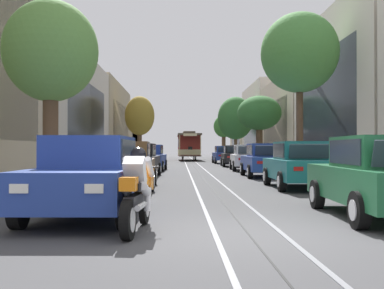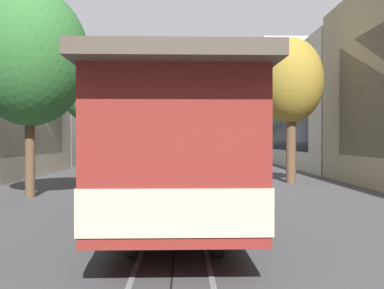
{
  "view_description": "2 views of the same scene",
  "coord_description": "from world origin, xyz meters",
  "px_view_note": "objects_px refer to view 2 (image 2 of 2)",
  "views": [
    {
      "loc": [
        -1.08,
        -7.2,
        1.34
      ],
      "look_at": [
        -0.4,
        17.78,
        1.57
      ],
      "focal_mm": 43.04,
      "sensor_mm": 36.0,
      "label": 1
    },
    {
      "loc": [
        -0.16,
        55.91,
        1.85
      ],
      "look_at": [
        -0.74,
        23.86,
        1.53
      ],
      "focal_mm": 43.9,
      "sensor_mm": 36.0,
      "label": 2
    }
  ],
  "objects_px": {
    "parked_car_blue_fourth_left": "(220,154)",
    "parked_car_blue_sixth_right": "(115,163)",
    "parked_car_blue_near_left": "(207,149)",
    "street_tree_kerb_right_near": "(142,111)",
    "street_tree_kerb_right_fourth": "(30,57)",
    "parked_car_brown_second_left": "(210,150)",
    "street_tree_kerb_left_near": "(228,119)",
    "street_tree_kerb_left_second": "(291,82)",
    "street_tree_kerb_right_second": "(128,93)",
    "parked_car_white_fourth_right": "(140,154)",
    "parked_car_teal_second_right": "(153,150)",
    "pedestrian_on_left_pavement": "(91,153)",
    "street_tree_kerb_right_mid": "(95,103)",
    "street_sign_post": "(142,142)",
    "parked_car_green_near_right": "(158,149)",
    "parked_car_black_fifth_right": "(130,157)",
    "cable_car_trolley": "(176,149)",
    "parked_car_blue_mid_right": "(148,152)",
    "motorcycle_with_rider": "(197,150)",
    "parked_car_black_mid_left": "(216,152)"
  },
  "relations": [
    {
      "from": "parked_car_blue_fourth_left",
      "to": "parked_car_blue_sixth_right",
      "type": "height_order",
      "value": "same"
    },
    {
      "from": "parked_car_blue_near_left",
      "to": "street_tree_kerb_right_near",
      "type": "bearing_deg",
      "value": 4.04
    },
    {
      "from": "parked_car_blue_fourth_left",
      "to": "street_tree_kerb_right_fourth",
      "type": "relative_size",
      "value": 0.65
    },
    {
      "from": "parked_car_brown_second_left",
      "to": "street_tree_kerb_left_near",
      "type": "height_order",
      "value": "street_tree_kerb_left_near"
    },
    {
      "from": "street_tree_kerb_left_second",
      "to": "street_tree_kerb_right_second",
      "type": "distance_m",
      "value": 23.06
    },
    {
      "from": "parked_car_white_fourth_right",
      "to": "parked_car_teal_second_right",
      "type": "bearing_deg",
      "value": -90.36
    },
    {
      "from": "parked_car_blue_fourth_left",
      "to": "pedestrian_on_left_pavement",
      "type": "xyz_separation_m",
      "value": [
        9.02,
        3.27,
        0.16
      ]
    },
    {
      "from": "street_tree_kerb_right_mid",
      "to": "parked_car_blue_fourth_left",
      "type": "bearing_deg",
      "value": -138.02
    },
    {
      "from": "parked_car_brown_second_left",
      "to": "street_sign_post",
      "type": "distance_m",
      "value": 8.67
    },
    {
      "from": "parked_car_green_near_right",
      "to": "parked_car_blue_sixth_right",
      "type": "height_order",
      "value": "same"
    },
    {
      "from": "street_tree_kerb_right_near",
      "to": "street_tree_kerb_right_mid",
      "type": "xyz_separation_m",
      "value": [
        0.51,
        25.63,
        -1.09
      ]
    },
    {
      "from": "street_tree_kerb_left_second",
      "to": "parked_car_black_fifth_right",
      "type": "bearing_deg",
      "value": -46.92
    },
    {
      "from": "parked_car_green_near_right",
      "to": "parked_car_teal_second_right",
      "type": "relative_size",
      "value": 1.01
    },
    {
      "from": "parked_car_blue_fourth_left",
      "to": "parked_car_teal_second_right",
      "type": "distance_m",
      "value": 13.88
    },
    {
      "from": "parked_car_blue_sixth_right",
      "to": "street_tree_kerb_right_near",
      "type": "distance_m",
      "value": 32.45
    },
    {
      "from": "street_tree_kerb_left_near",
      "to": "cable_car_trolley",
      "type": "bearing_deg",
      "value": 83.15
    },
    {
      "from": "street_tree_kerb_right_near",
      "to": "street_sign_post",
      "type": "distance_m",
      "value": 3.87
    },
    {
      "from": "parked_car_blue_near_left",
      "to": "parked_car_teal_second_right",
      "type": "relative_size",
      "value": 1.0
    },
    {
      "from": "street_tree_kerb_right_fourth",
      "to": "street_tree_kerb_right_near",
      "type": "bearing_deg",
      "value": -90.36
    },
    {
      "from": "parked_car_brown_second_left",
      "to": "street_tree_kerb_right_mid",
      "type": "bearing_deg",
      "value": 67.77
    },
    {
      "from": "parked_car_blue_mid_right",
      "to": "street_tree_kerb_left_second",
      "type": "bearing_deg",
      "value": 110.02
    },
    {
      "from": "parked_car_blue_mid_right",
      "to": "parked_car_black_fifth_right",
      "type": "xyz_separation_m",
      "value": [
        0.11,
        12.89,
        0.0
      ]
    },
    {
      "from": "parked_car_blue_near_left",
      "to": "street_tree_kerb_right_fourth",
      "type": "height_order",
      "value": "street_tree_kerb_right_fourth"
    },
    {
      "from": "street_tree_kerb_left_second",
      "to": "parked_car_white_fourth_right",
      "type": "bearing_deg",
      "value": -62.05
    },
    {
      "from": "street_tree_kerb_left_second",
      "to": "parked_car_teal_second_right",
      "type": "bearing_deg",
      "value": -74.18
    },
    {
      "from": "street_tree_kerb_left_second",
      "to": "cable_car_trolley",
      "type": "bearing_deg",
      "value": 65.68
    },
    {
      "from": "parked_car_blue_fourth_left",
      "to": "street_tree_kerb_right_second",
      "type": "height_order",
      "value": "street_tree_kerb_right_second"
    },
    {
      "from": "parked_car_blue_near_left",
      "to": "motorcycle_with_rider",
      "type": "relative_size",
      "value": 2.22
    },
    {
      "from": "street_tree_kerb_right_near",
      "to": "street_tree_kerb_right_fourth",
      "type": "xyz_separation_m",
      "value": [
        0.24,
        38.33,
        -0.61
      ]
    },
    {
      "from": "parked_car_blue_near_left",
      "to": "parked_car_blue_mid_right",
      "type": "distance_m",
      "value": 13.88
    },
    {
      "from": "parked_car_blue_fourth_left",
      "to": "street_tree_kerb_right_second",
      "type": "relative_size",
      "value": 0.56
    },
    {
      "from": "parked_car_teal_second_right",
      "to": "parked_car_green_near_right",
      "type": "bearing_deg",
      "value": -91.51
    },
    {
      "from": "parked_car_black_mid_left",
      "to": "parked_car_blue_sixth_right",
      "type": "xyz_separation_m",
      "value": [
        6.01,
        19.89,
        0.0
      ]
    },
    {
      "from": "parked_car_brown_second_left",
      "to": "parked_car_white_fourth_right",
      "type": "relative_size",
      "value": 0.99
    },
    {
      "from": "street_tree_kerb_left_near",
      "to": "street_tree_kerb_right_second",
      "type": "bearing_deg",
      "value": 42.0
    },
    {
      "from": "street_tree_kerb_right_near",
      "to": "parked_car_green_near_right",
      "type": "bearing_deg",
      "value": -155.57
    },
    {
      "from": "motorcycle_with_rider",
      "to": "parked_car_teal_second_right",
      "type": "bearing_deg",
      "value": 59.29
    },
    {
      "from": "parked_car_black_mid_left",
      "to": "street_tree_kerb_left_second",
      "type": "height_order",
      "value": "street_tree_kerb_left_second"
    },
    {
      "from": "parked_car_brown_second_left",
      "to": "parked_car_blue_near_left",
      "type": "bearing_deg",
      "value": -89.56
    },
    {
      "from": "parked_car_black_mid_left",
      "to": "street_tree_kerb_right_mid",
      "type": "relative_size",
      "value": 0.81
    },
    {
      "from": "parked_car_blue_sixth_right",
      "to": "street_tree_kerb_left_second",
      "type": "bearing_deg",
      "value": 170.69
    },
    {
      "from": "parked_car_white_fourth_right",
      "to": "pedestrian_on_left_pavement",
      "type": "xyz_separation_m",
      "value": [
        3.03,
        3.16,
        0.16
      ]
    },
    {
      "from": "parked_car_brown_second_left",
      "to": "parked_car_black_fifth_right",
      "type": "bearing_deg",
      "value": 72.43
    },
    {
      "from": "parked_car_teal_second_right",
      "to": "cable_car_trolley",
      "type": "height_order",
      "value": "cable_car_trolley"
    },
    {
      "from": "street_tree_kerb_left_near",
      "to": "street_tree_kerb_right_fourth",
      "type": "relative_size",
      "value": 0.84
    },
    {
      "from": "parked_car_blue_sixth_right",
      "to": "street_tree_kerb_right_second",
      "type": "xyz_separation_m",
      "value": [
        1.76,
        -19.67,
        5.15
      ]
    },
    {
      "from": "parked_car_green_near_right",
      "to": "parked_car_black_fifth_right",
      "type": "height_order",
      "value": "same"
    },
    {
      "from": "parked_car_teal_second_right",
      "to": "motorcycle_with_rider",
      "type": "distance_m",
      "value": 9.34
    },
    {
      "from": "motorcycle_with_rider",
      "to": "parked_car_blue_sixth_right",
      "type": "bearing_deg",
      "value": 82.13
    },
    {
      "from": "parked_car_green_near_right",
      "to": "cable_car_trolley",
      "type": "distance_m",
      "value": 44.89
    }
  ]
}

